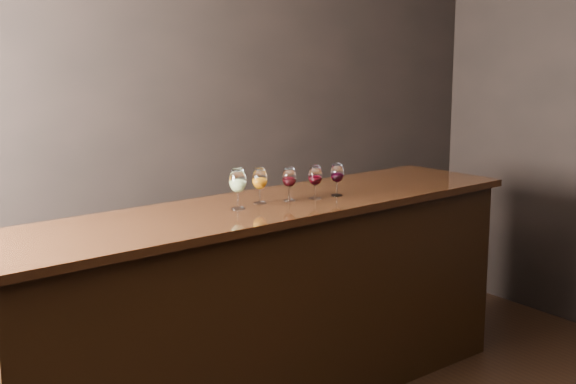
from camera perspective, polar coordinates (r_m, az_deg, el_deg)
room_shell at (r=3.26m, az=5.02°, el=7.29°), size 5.02×4.52×2.81m
bar_counter at (r=4.43m, az=-1.78°, el=-8.40°), size 3.19×1.02×1.10m
bar_top at (r=4.27m, az=-1.83°, el=-1.17°), size 3.31×1.10×0.04m
back_bar_shelf at (r=4.97m, az=-14.13°, el=-8.01°), size 2.39×0.40×0.86m
glass_white at (r=4.14m, az=-3.59°, el=0.74°), size 0.09×0.09×0.21m
glass_amber at (r=4.28m, az=-2.02°, el=0.89°), size 0.08×0.08×0.19m
glass_red_a at (r=4.35m, az=0.09°, el=0.99°), size 0.08×0.08×0.18m
glass_red_b at (r=4.40m, az=1.95°, el=1.11°), size 0.08×0.08×0.18m
glass_red_c at (r=4.50m, az=3.51°, el=1.29°), size 0.08×0.08×0.18m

